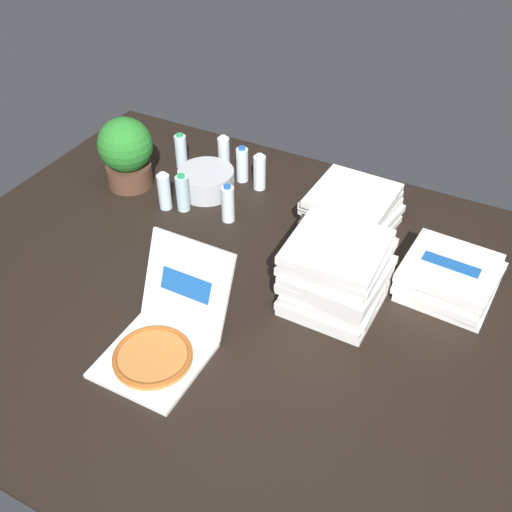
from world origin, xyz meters
name	(u,v)px	position (x,y,z in m)	size (l,w,h in m)	color
ground_plane	(257,298)	(0.00, 0.00, -0.01)	(3.20, 2.40, 0.02)	black
open_pizza_box	(162,338)	(-0.19, -0.45, 0.07)	(0.39, 0.55, 0.37)	white
pizza_stack_right_near	(352,210)	(0.18, 0.67, 0.11)	(0.45, 0.44, 0.22)	white
pizza_stack_left_mid	(449,278)	(0.74, 0.44, 0.07)	(0.43, 0.44, 0.15)	white
pizza_stack_right_far	(336,274)	(0.31, 0.13, 0.16)	(0.42, 0.42, 0.33)	white
ice_bucket	(206,181)	(-0.63, 0.61, 0.06)	(0.31, 0.31, 0.13)	#B7BABF
water_bottle_0	(228,204)	(-0.40, 0.44, 0.10)	(0.07, 0.07, 0.21)	white
water_bottle_1	(164,191)	(-0.75, 0.38, 0.10)	(0.07, 0.07, 0.21)	silver
water_bottle_2	(242,165)	(-0.51, 0.80, 0.10)	(0.07, 0.07, 0.21)	silver
water_bottle_3	(224,154)	(-0.66, 0.86, 0.10)	(0.07, 0.07, 0.21)	silver
water_bottle_4	(260,172)	(-0.39, 0.78, 0.10)	(0.07, 0.07, 0.21)	white
water_bottle_5	(181,151)	(-0.89, 0.77, 0.10)	(0.07, 0.07, 0.21)	silver
water_bottle_6	(183,193)	(-0.65, 0.41, 0.10)	(0.07, 0.07, 0.21)	silver
potted_plant	(126,152)	(-1.05, 0.48, 0.21)	(0.30, 0.30, 0.40)	#513323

